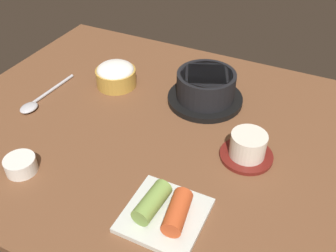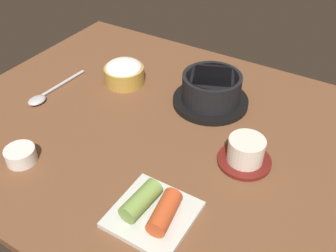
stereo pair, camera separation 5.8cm
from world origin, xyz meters
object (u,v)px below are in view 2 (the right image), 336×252
(stone_pot, at_px, (211,90))
(spoon, at_px, (45,95))
(rice_bowl, at_px, (124,72))
(side_bowl_near, at_px, (21,155))
(tea_cup_with_saucer, at_px, (246,152))
(kimchi_plate, at_px, (153,210))

(stone_pot, height_order, spoon, stone_pot)
(rice_bowl, xyz_separation_m, side_bowl_near, (-0.00, -0.34, -0.01))
(tea_cup_with_saucer, height_order, kimchi_plate, tea_cup_with_saucer)
(kimchi_plate, bearing_deg, tea_cup_with_saucer, 68.03)
(stone_pot, xyz_separation_m, side_bowl_near, (-0.23, -0.37, -0.02))
(kimchi_plate, bearing_deg, spoon, 158.63)
(stone_pot, bearing_deg, tea_cup_with_saucer, -45.07)
(tea_cup_with_saucer, bearing_deg, side_bowl_near, -149.35)
(rice_bowl, height_order, kimchi_plate, rice_bowl)
(rice_bowl, relative_size, kimchi_plate, 0.76)
(tea_cup_with_saucer, xyz_separation_m, side_bowl_near, (-0.38, -0.23, -0.01))
(side_bowl_near, height_order, spoon, side_bowl_near)
(spoon, bearing_deg, kimchi_plate, -21.37)
(stone_pot, xyz_separation_m, rice_bowl, (-0.23, -0.03, -0.01))
(rice_bowl, relative_size, spoon, 0.54)
(kimchi_plate, relative_size, spoon, 0.71)
(stone_pot, relative_size, tea_cup_with_saucer, 1.68)
(side_bowl_near, bearing_deg, rice_bowl, 89.60)
(stone_pot, relative_size, spoon, 0.96)
(tea_cup_with_saucer, bearing_deg, spoon, -175.60)
(stone_pot, height_order, tea_cup_with_saucer, stone_pot)
(stone_pot, bearing_deg, spoon, -152.65)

